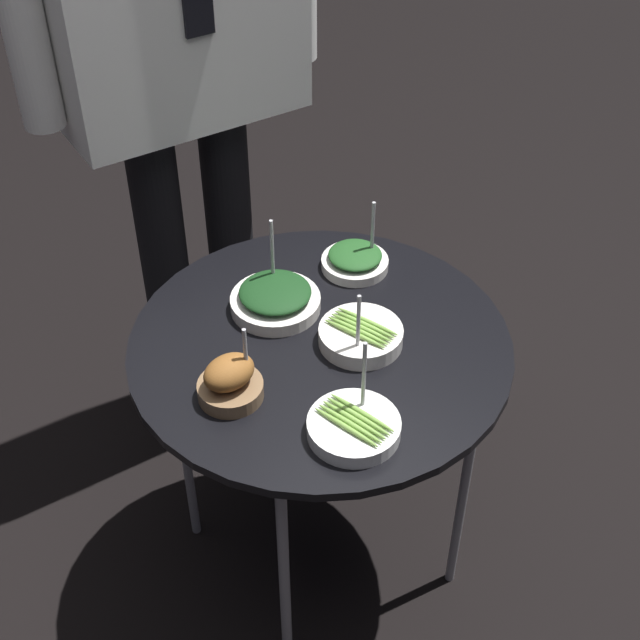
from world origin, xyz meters
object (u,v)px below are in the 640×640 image
bowl_asparagus_front_center (361,335)px  bowl_roast_back_left (230,381)px  serving_cart (320,358)px  bowl_spinach_front_right (355,260)px  bowl_spinach_center (275,298)px  bowl_asparagus_front_left (354,426)px

bowl_asparagus_front_center → bowl_roast_back_left: 0.26m
serving_cart → bowl_spinach_front_right: (0.18, 0.15, 0.06)m
serving_cart → bowl_spinach_center: bowl_spinach_center is taller
serving_cart → bowl_asparagus_front_center: bearing=-36.0°
bowl_asparagus_front_center → bowl_spinach_front_right: size_ratio=1.06×
bowl_roast_back_left → bowl_spinach_center: bowl_spinach_center is taller
bowl_spinach_front_right → bowl_roast_back_left: (-0.38, -0.18, 0.02)m
bowl_asparagus_front_center → bowl_spinach_front_right: bowl_spinach_front_right is taller
serving_cart → bowl_asparagus_front_center: bowl_asparagus_front_center is taller
serving_cart → bowl_asparagus_front_left: 0.24m
serving_cart → bowl_spinach_center: (-0.02, 0.12, 0.07)m
serving_cart → bowl_asparagus_front_left: (-0.07, -0.22, 0.06)m
serving_cart → bowl_spinach_front_right: bearing=39.9°
bowl_asparagus_front_center → bowl_roast_back_left: bowl_asparagus_front_center is taller
bowl_asparagus_front_left → bowl_spinach_center: (0.05, 0.34, 0.01)m
bowl_spinach_front_right → bowl_roast_back_left: bearing=-154.0°
bowl_asparagus_front_left → bowl_roast_back_left: 0.22m
serving_cart → bowl_roast_back_left: bearing=-169.8°
bowl_asparagus_front_left → bowl_spinach_front_right: (0.25, 0.37, 0.00)m
bowl_asparagus_front_center → bowl_spinach_center: bearing=115.7°
bowl_asparagus_front_center → bowl_spinach_center: 0.18m
bowl_spinach_front_right → bowl_roast_back_left: bowl_spinach_front_right is taller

